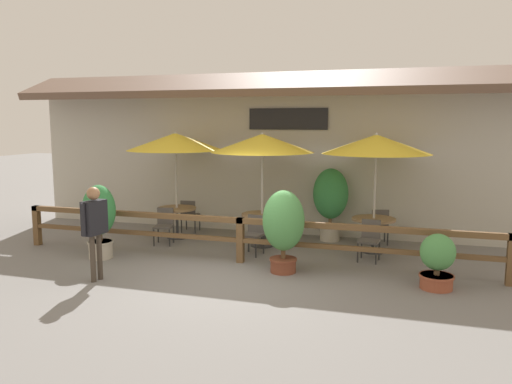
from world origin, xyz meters
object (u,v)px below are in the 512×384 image
(dining_table_near, at_px, (177,214))
(dining_table_middle, at_px, (262,220))
(chair_middle_wallside, at_px, (274,220))
(potted_plant_corner_fern, at_px, (283,225))
(chair_near_streetside, at_px, (164,224))
(potted_plant_tall_tropical, at_px, (437,261))
(patio_umbrella_far, at_px, (376,144))
(potted_plant_entrance_palm, at_px, (331,198))
(patio_umbrella_middle, at_px, (262,143))
(patio_umbrella_near, at_px, (175,142))
(chair_middle_streetside, at_px, (253,232))
(dining_table_far, at_px, (374,225))
(pedestrian, at_px, (95,221))
(chair_far_wallside, at_px, (379,224))
(potted_plant_broad_leaf, at_px, (99,217))
(chair_far_streetside, at_px, (370,238))
(chair_near_wallside, at_px, (190,214))

(dining_table_near, bearing_deg, dining_table_middle, -4.67)
(chair_middle_wallside, distance_m, potted_plant_corner_fern, 2.81)
(chair_near_streetside, height_order, chair_middle_wallside, same)
(potted_plant_tall_tropical, bearing_deg, chair_near_streetside, 165.90)
(chair_middle_wallside, distance_m, patio_umbrella_far, 3.20)
(potted_plant_corner_fern, distance_m, potted_plant_entrance_palm, 2.95)
(patio_umbrella_middle, distance_m, dining_table_middle, 1.81)
(patio_umbrella_near, height_order, potted_plant_tall_tropical, patio_umbrella_near)
(potted_plant_corner_fern, bearing_deg, chair_middle_streetside, 130.51)
(dining_table_far, height_order, pedestrian, pedestrian)
(patio_umbrella_middle, relative_size, chair_far_wallside, 3.10)
(patio_umbrella_far, height_order, potted_plant_broad_leaf, patio_umbrella_far)
(dining_table_near, xyz_separation_m, potted_plant_corner_fern, (3.28, -2.06, 0.32))
(potted_plant_tall_tropical, distance_m, potted_plant_corner_fern, 2.87)
(potted_plant_entrance_palm, bearing_deg, patio_umbrella_near, -167.41)
(dining_table_middle, distance_m, chair_far_streetside, 2.59)
(patio_umbrella_near, bearing_deg, chair_near_wallside, 86.83)
(chair_near_streetside, xyz_separation_m, pedestrian, (0.10, -2.90, 0.64))
(patio_umbrella_near, relative_size, dining_table_middle, 2.76)
(dining_table_middle, bearing_deg, chair_middle_streetside, -88.64)
(patio_umbrella_near, relative_size, dining_table_near, 2.76)
(potted_plant_corner_fern, bearing_deg, chair_near_streetside, 157.26)
(dining_table_far, bearing_deg, pedestrian, -142.87)
(potted_plant_broad_leaf, xyz_separation_m, pedestrian, (0.83, -1.35, 0.22))
(chair_near_streetside, distance_m, pedestrian, 2.97)
(dining_table_near, height_order, chair_near_streetside, chair_near_streetside)
(chair_far_streetside, relative_size, potted_plant_entrance_palm, 0.48)
(patio_umbrella_middle, height_order, dining_table_far, patio_umbrella_middle)
(patio_umbrella_far, xyz_separation_m, potted_plant_corner_fern, (-1.58, -2.09, -1.50))
(patio_umbrella_near, bearing_deg, chair_far_wallside, 9.03)
(chair_middle_streetside, relative_size, chair_far_streetside, 1.00)
(chair_far_streetside, bearing_deg, potted_plant_broad_leaf, -157.98)
(chair_near_wallside, relative_size, chair_middle_streetside, 1.00)
(dining_table_near, relative_size, chair_near_wallside, 1.12)
(patio_umbrella_far, height_order, chair_far_streetside, patio_umbrella_far)
(patio_umbrella_near, bearing_deg, dining_table_near, -45.00)
(chair_far_streetside, bearing_deg, potted_plant_corner_fern, -132.39)
(potted_plant_tall_tropical, relative_size, potted_plant_entrance_palm, 0.55)
(chair_near_wallside, distance_m, chair_middle_streetside, 2.80)
(chair_far_streetside, bearing_deg, patio_umbrella_near, 178.36)
(chair_near_streetside, distance_m, patio_umbrella_far, 5.29)
(chair_far_wallside, bearing_deg, chair_far_streetside, 72.56)
(patio_umbrella_middle, xyz_separation_m, potted_plant_entrance_palm, (1.46, 1.03, -1.37))
(chair_near_streetside, distance_m, potted_plant_broad_leaf, 1.76)
(chair_far_wallside, xyz_separation_m, potted_plant_corner_fern, (-1.67, -2.85, 0.45))
(patio_umbrella_near, bearing_deg, potted_plant_broad_leaf, -108.32)
(dining_table_near, height_order, chair_far_streetside, chair_far_streetside)
(patio_umbrella_near, xyz_separation_m, chair_far_wallside, (4.95, 0.79, -1.95))
(chair_far_streetside, bearing_deg, chair_near_wallside, 170.54)
(chair_far_streetside, height_order, potted_plant_tall_tropical, potted_plant_tall_tropical)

